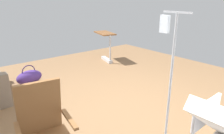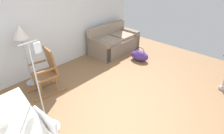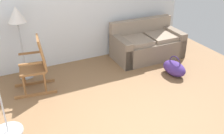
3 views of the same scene
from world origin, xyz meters
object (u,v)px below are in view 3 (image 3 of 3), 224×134
Objects in this scene: rocking_chair at (36,66)px; iv_pole at (6,119)px; duffel_bag at (174,68)px; couch at (147,45)px; floor_lamp at (17,19)px.

iv_pole reaches higher than rocking_chair.
iv_pole is at bearing -174.17° from duffel_bag.
couch reaches higher than duffel_bag.
iv_pole is (-0.55, -1.61, -0.98)m from floor_lamp.
iv_pole reaches higher than floor_lamp.
couch is 2.70× the size of duffel_bag.
rocking_chair is at bearing 56.01° from iv_pole.
couch is 1.54× the size of rocking_chair.
duffel_bag is at bearing -87.83° from couch.
floor_lamp is at bearing 71.19° from iv_pole.
rocking_chair is 0.95m from floor_lamp.
iv_pole is (-3.34, -0.34, 0.10)m from duffel_bag.
couch is 0.96× the size of iv_pole.
duffel_bag is (0.04, -1.01, -0.15)m from couch.
couch is at bearing -5.35° from floor_lamp.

